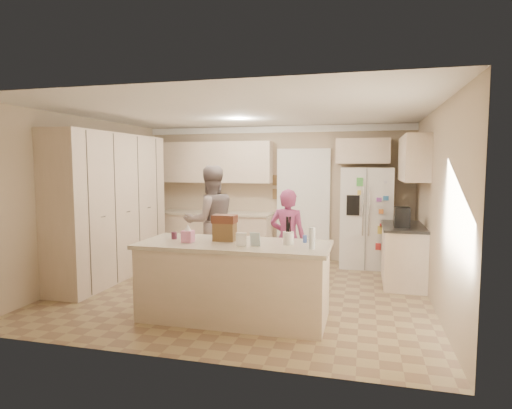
% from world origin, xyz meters
% --- Properties ---
extents(floor, '(5.20, 4.60, 0.02)m').
position_xyz_m(floor, '(0.00, 0.00, -0.01)').
color(floor, '#958058').
rests_on(floor, ground).
extents(ceiling, '(5.20, 4.60, 0.02)m').
position_xyz_m(ceiling, '(0.00, 0.00, 2.61)').
color(ceiling, white).
rests_on(ceiling, wall_back).
extents(wall_back, '(5.20, 0.02, 2.60)m').
position_xyz_m(wall_back, '(0.00, 2.31, 1.30)').
color(wall_back, tan).
rests_on(wall_back, ground).
extents(wall_front, '(5.20, 0.02, 2.60)m').
position_xyz_m(wall_front, '(0.00, -2.31, 1.30)').
color(wall_front, tan).
rests_on(wall_front, ground).
extents(wall_left, '(0.02, 4.60, 2.60)m').
position_xyz_m(wall_left, '(-2.61, 0.00, 1.30)').
color(wall_left, tan).
rests_on(wall_left, ground).
extents(wall_right, '(0.02, 4.60, 2.60)m').
position_xyz_m(wall_right, '(2.61, 0.00, 1.30)').
color(wall_right, tan).
rests_on(wall_right, ground).
extents(crown_back, '(5.20, 0.08, 0.12)m').
position_xyz_m(crown_back, '(0.00, 2.26, 2.53)').
color(crown_back, white).
rests_on(crown_back, wall_back).
extents(pantry_bank, '(0.60, 2.60, 2.35)m').
position_xyz_m(pantry_bank, '(-2.30, 0.20, 1.18)').
color(pantry_bank, beige).
rests_on(pantry_bank, floor).
extents(back_base_cab, '(2.20, 0.60, 0.88)m').
position_xyz_m(back_base_cab, '(-1.15, 2.00, 0.44)').
color(back_base_cab, beige).
rests_on(back_base_cab, floor).
extents(back_countertop, '(2.24, 0.63, 0.04)m').
position_xyz_m(back_countertop, '(-1.15, 1.99, 0.90)').
color(back_countertop, '#BFB49D').
rests_on(back_countertop, back_base_cab).
extents(back_upper_cab, '(2.20, 0.35, 0.80)m').
position_xyz_m(back_upper_cab, '(-1.15, 2.12, 1.90)').
color(back_upper_cab, beige).
rests_on(back_upper_cab, wall_back).
extents(doorway_opening, '(0.90, 0.06, 2.10)m').
position_xyz_m(doorway_opening, '(0.55, 2.28, 1.05)').
color(doorway_opening, black).
rests_on(doorway_opening, floor).
extents(doorway_casing, '(1.02, 0.03, 2.22)m').
position_xyz_m(doorway_casing, '(0.55, 2.24, 1.05)').
color(doorway_casing, white).
rests_on(doorway_casing, floor).
extents(wall_frame_upper, '(0.15, 0.02, 0.20)m').
position_xyz_m(wall_frame_upper, '(0.02, 2.27, 1.55)').
color(wall_frame_upper, brown).
rests_on(wall_frame_upper, wall_back).
extents(wall_frame_lower, '(0.15, 0.02, 0.20)m').
position_xyz_m(wall_frame_lower, '(0.02, 2.27, 1.28)').
color(wall_frame_lower, brown).
rests_on(wall_frame_lower, wall_back).
extents(refrigerator, '(0.91, 0.72, 1.80)m').
position_xyz_m(refrigerator, '(1.73, 2.03, 0.90)').
color(refrigerator, white).
rests_on(refrigerator, floor).
extents(fridge_seam, '(0.02, 0.02, 1.78)m').
position_xyz_m(fridge_seam, '(1.73, 1.67, 0.90)').
color(fridge_seam, gray).
rests_on(fridge_seam, refrigerator).
extents(fridge_dispenser, '(0.22, 0.03, 0.35)m').
position_xyz_m(fridge_dispenser, '(1.51, 1.66, 1.15)').
color(fridge_dispenser, black).
rests_on(fridge_dispenser, refrigerator).
extents(fridge_handle_l, '(0.02, 0.02, 0.85)m').
position_xyz_m(fridge_handle_l, '(1.68, 1.66, 1.05)').
color(fridge_handle_l, silver).
rests_on(fridge_handle_l, refrigerator).
extents(fridge_handle_r, '(0.02, 0.02, 0.85)m').
position_xyz_m(fridge_handle_r, '(1.78, 1.66, 1.05)').
color(fridge_handle_r, silver).
rests_on(fridge_handle_r, refrigerator).
extents(over_fridge_cab, '(0.95, 0.35, 0.45)m').
position_xyz_m(over_fridge_cab, '(1.65, 2.12, 2.10)').
color(over_fridge_cab, beige).
rests_on(over_fridge_cab, wall_back).
extents(right_base_cab, '(0.60, 1.20, 0.88)m').
position_xyz_m(right_base_cab, '(2.30, 1.00, 0.44)').
color(right_base_cab, beige).
rests_on(right_base_cab, floor).
extents(right_countertop, '(0.63, 1.24, 0.04)m').
position_xyz_m(right_countertop, '(2.29, 1.00, 0.90)').
color(right_countertop, '#2D2B28').
rests_on(right_countertop, right_base_cab).
extents(right_upper_cab, '(0.35, 1.50, 0.70)m').
position_xyz_m(right_upper_cab, '(2.43, 1.20, 1.95)').
color(right_upper_cab, beige).
rests_on(right_upper_cab, wall_right).
extents(coffee_maker, '(0.22, 0.28, 0.30)m').
position_xyz_m(coffee_maker, '(2.25, 0.80, 1.07)').
color(coffee_maker, black).
rests_on(coffee_maker, right_countertop).
extents(island_base, '(2.20, 0.90, 0.88)m').
position_xyz_m(island_base, '(0.20, -1.10, 0.44)').
color(island_base, beige).
rests_on(island_base, floor).
extents(island_top, '(2.28, 0.96, 0.05)m').
position_xyz_m(island_top, '(0.20, -1.10, 0.90)').
color(island_top, '#BFB49D').
rests_on(island_top, island_base).
extents(utensil_crock, '(0.13, 0.13, 0.15)m').
position_xyz_m(utensil_crock, '(0.85, -1.05, 1.00)').
color(utensil_crock, white).
rests_on(utensil_crock, island_top).
extents(tissue_box, '(0.13, 0.13, 0.14)m').
position_xyz_m(tissue_box, '(-0.35, -1.20, 1.00)').
color(tissue_box, pink).
rests_on(tissue_box, island_top).
extents(tissue_plume, '(0.08, 0.08, 0.08)m').
position_xyz_m(tissue_plume, '(-0.35, -1.20, 1.10)').
color(tissue_plume, white).
rests_on(tissue_plume, tissue_box).
extents(dollhouse_body, '(0.26, 0.18, 0.22)m').
position_xyz_m(dollhouse_body, '(0.05, -1.00, 1.04)').
color(dollhouse_body, brown).
rests_on(dollhouse_body, island_top).
extents(dollhouse_roof, '(0.28, 0.20, 0.10)m').
position_xyz_m(dollhouse_roof, '(0.05, -1.00, 1.20)').
color(dollhouse_roof, '#592D1E').
rests_on(dollhouse_roof, dollhouse_body).
extents(jam_jar, '(0.07, 0.07, 0.09)m').
position_xyz_m(jam_jar, '(-0.60, -1.05, 0.97)').
color(jam_jar, '#59263F').
rests_on(jam_jar, island_top).
extents(greeting_card_a, '(0.12, 0.06, 0.16)m').
position_xyz_m(greeting_card_a, '(0.35, -1.30, 1.01)').
color(greeting_card_a, white).
rests_on(greeting_card_a, island_top).
extents(greeting_card_b, '(0.12, 0.05, 0.16)m').
position_xyz_m(greeting_card_b, '(0.50, -1.25, 1.01)').
color(greeting_card_b, silver).
rests_on(greeting_card_b, island_top).
extents(water_bottle, '(0.07, 0.07, 0.24)m').
position_xyz_m(water_bottle, '(1.15, -1.25, 1.04)').
color(water_bottle, silver).
rests_on(water_bottle, island_top).
extents(shaker_salt, '(0.05, 0.05, 0.09)m').
position_xyz_m(shaker_salt, '(1.02, -0.88, 0.97)').
color(shaker_salt, '#3F5DB9').
rests_on(shaker_salt, island_top).
extents(shaker_pepper, '(0.05, 0.05, 0.09)m').
position_xyz_m(shaker_pepper, '(1.09, -0.88, 0.97)').
color(shaker_pepper, '#3F5DB9').
rests_on(shaker_pepper, island_top).
extents(teen_boy, '(1.13, 1.10, 1.84)m').
position_xyz_m(teen_boy, '(-0.76, 0.67, 0.92)').
color(teen_boy, gray).
rests_on(teen_boy, floor).
extents(teen_girl, '(0.58, 0.41, 1.50)m').
position_xyz_m(teen_girl, '(0.61, 0.27, 0.75)').
color(teen_girl, '#A24587').
rests_on(teen_girl, floor).
extents(fridge_magnets, '(0.76, 0.02, 1.44)m').
position_xyz_m(fridge_magnets, '(1.73, 1.66, 0.90)').
color(fridge_magnets, tan).
rests_on(fridge_magnets, refrigerator).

